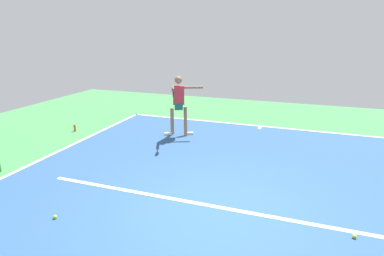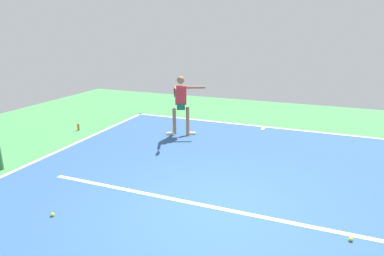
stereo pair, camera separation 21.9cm
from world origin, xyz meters
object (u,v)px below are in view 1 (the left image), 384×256
water_bottle (75,128)px  tennis_player (179,101)px  tennis_ball_centre_court (55,217)px  tennis_ball_near_service_line (354,236)px

water_bottle → tennis_player: bearing=-166.9°
tennis_player → tennis_ball_centre_court: tennis_player is taller
tennis_ball_centre_court → tennis_player: bearing=-93.2°
tennis_player → tennis_ball_centre_court: 5.19m
tennis_ball_centre_court → tennis_ball_near_service_line: size_ratio=1.00×
tennis_player → tennis_ball_centre_court: bearing=63.5°
tennis_ball_centre_court → tennis_ball_near_service_line: bearing=-166.7°
tennis_player → tennis_ball_centre_court: size_ratio=28.03×
tennis_player → water_bottle: tennis_player is taller
tennis_ball_near_service_line → tennis_player: bearing=-40.9°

